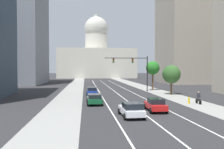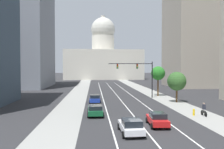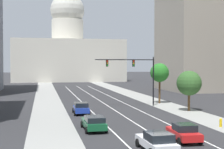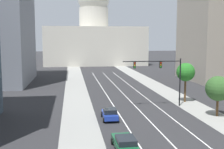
# 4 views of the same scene
# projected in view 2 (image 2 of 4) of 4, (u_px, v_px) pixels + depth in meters

# --- Properties ---
(ground_plane) EXTENTS (400.00, 400.00, 0.00)m
(ground_plane) POSITION_uv_depth(u_px,v_px,m) (112.00, 90.00, 65.32)
(ground_plane) COLOR #2B2B2D
(sidewalk_left) EXTENTS (4.59, 130.00, 0.01)m
(sidewalk_left) POSITION_uv_depth(u_px,v_px,m) (79.00, 92.00, 59.64)
(sidewalk_left) COLOR gray
(sidewalk_left) RESTS_ON ground
(sidewalk_right) EXTENTS (4.59, 130.00, 0.01)m
(sidewalk_right) POSITION_uv_depth(u_px,v_px,m) (148.00, 91.00, 61.03)
(sidewalk_right) COLOR gray
(sidewalk_right) RESTS_ON ground
(lane_stripe_left) EXTENTS (0.16, 90.00, 0.01)m
(lane_stripe_left) POSITION_uv_depth(u_px,v_px,m) (102.00, 97.00, 50.11)
(lane_stripe_left) COLOR white
(lane_stripe_left) RESTS_ON ground
(lane_stripe_center) EXTENTS (0.16, 90.00, 0.01)m
(lane_stripe_center) POSITION_uv_depth(u_px,v_px,m) (118.00, 96.00, 50.37)
(lane_stripe_center) COLOR white
(lane_stripe_center) RESTS_ON ground
(lane_stripe_right) EXTENTS (0.16, 90.00, 0.01)m
(lane_stripe_right) POSITION_uv_depth(u_px,v_px,m) (133.00, 96.00, 50.63)
(lane_stripe_right) COLOR white
(lane_stripe_right) RESTS_ON ground
(office_tower_far_left) EXTENTS (14.99, 25.32, 37.32)m
(office_tower_far_left) POSITION_uv_depth(u_px,v_px,m) (26.00, 29.00, 74.65)
(office_tower_far_left) COLOR gray
(office_tower_far_left) RESTS_ON ground
(office_tower_far_right) EXTENTS (21.99, 19.54, 49.91)m
(office_tower_far_right) POSITION_uv_depth(u_px,v_px,m) (202.00, 10.00, 76.35)
(office_tower_far_right) COLOR #9E9384
(office_tower_far_right) RESTS_ON ground
(capitol_building) EXTENTS (40.54, 28.42, 34.81)m
(capitol_building) POSITION_uv_depth(u_px,v_px,m) (103.00, 60.00, 129.53)
(capitol_building) COLOR beige
(capitol_building) RESTS_ON ground
(car_green) EXTENTS (2.11, 4.69, 1.43)m
(car_green) POSITION_uv_depth(u_px,v_px,m) (95.00, 110.00, 30.45)
(car_green) COLOR #14512D
(car_green) RESTS_ON ground
(car_blue) EXTENTS (2.05, 4.11, 1.50)m
(car_blue) POSITION_uv_depth(u_px,v_px,m) (95.00, 99.00, 41.14)
(car_blue) COLOR #1E389E
(car_blue) RESTS_ON ground
(car_white) EXTENTS (2.18, 4.44, 1.47)m
(car_white) POSITION_uv_depth(u_px,v_px,m) (131.00, 126.00, 22.05)
(car_white) COLOR silver
(car_white) RESTS_ON ground
(car_red) EXTENTS (2.09, 4.14, 1.47)m
(car_red) POSITION_uv_depth(u_px,v_px,m) (157.00, 119.00, 24.99)
(car_red) COLOR red
(car_red) RESTS_ON ground
(traffic_signal_mast) EXTENTS (9.15, 0.39, 7.46)m
(traffic_signal_mast) POSITION_uv_depth(u_px,v_px,m) (139.00, 71.00, 48.00)
(traffic_signal_mast) COLOR black
(traffic_signal_mast) RESTS_ON ground
(fire_hydrant) EXTENTS (0.26, 0.35, 0.91)m
(fire_hydrant) POSITION_uv_depth(u_px,v_px,m) (194.00, 112.00, 30.42)
(fire_hydrant) COLOR yellow
(fire_hydrant) RESTS_ON ground
(cyclist) EXTENTS (0.36, 1.70, 1.72)m
(cyclist) POSITION_uv_depth(u_px,v_px,m) (204.00, 109.00, 30.16)
(cyclist) COLOR black
(cyclist) RESTS_ON ground
(street_tree_far_right) EXTENTS (3.39, 3.39, 5.50)m
(street_tree_far_right) POSITION_uv_depth(u_px,v_px,m) (177.00, 81.00, 41.92)
(street_tree_far_right) COLOR #51381E
(street_tree_far_right) RESTS_ON ground
(street_tree_mid_right) EXTENTS (3.05, 3.05, 6.54)m
(street_tree_mid_right) POSITION_uv_depth(u_px,v_px,m) (158.00, 73.00, 51.08)
(street_tree_mid_right) COLOR #51381E
(street_tree_mid_right) RESTS_ON ground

